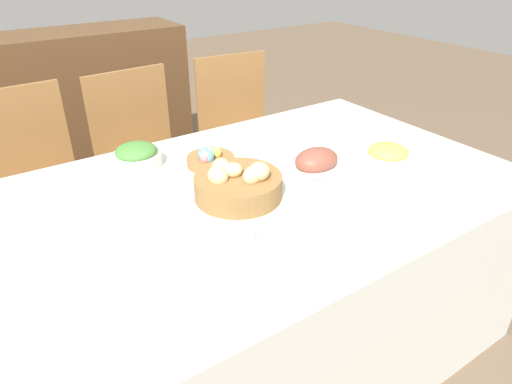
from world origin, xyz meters
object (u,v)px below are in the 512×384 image
object	(u,v)px
chair_far_right	(242,136)
drinking_cup	(368,184)
sideboard	(81,113)
knife	(389,223)
spoon	(396,220)
butter_dish	(233,235)
chair_far_left	(37,187)
pineapple_bowl	(387,158)
bread_basket	(238,184)
fork	(314,256)
dinner_plate	(353,238)
chair_far_center	(146,160)
ham_platter	(316,161)
green_salad_bowl	(137,156)
egg_basket	(211,159)

from	to	relation	value
chair_far_right	drinking_cup	size ratio (longest dim) A/B	11.33
sideboard	knife	xyz separation A→B (m)	(0.33, -2.20, 0.24)
spoon	butter_dish	bearing A→B (deg)	154.35
drinking_cup	chair_far_left	bearing A→B (deg)	125.63
sideboard	pineapple_bowl	xyz separation A→B (m)	(0.59, -1.95, 0.29)
sideboard	drinking_cup	world-z (taller)	sideboard
chair_far_left	butter_dish	bearing A→B (deg)	-76.62
bread_basket	pineapple_bowl	distance (m)	0.56
sideboard	fork	world-z (taller)	sideboard
dinner_plate	chair_far_left	bearing A→B (deg)	115.03
sideboard	knife	bearing A→B (deg)	-81.52
chair_far_center	chair_far_right	distance (m)	0.58
sideboard	chair_far_left	bearing A→B (deg)	-116.62
sideboard	knife	world-z (taller)	sideboard
ham_platter	butter_dish	bearing A→B (deg)	-156.13
bread_basket	green_salad_bowl	world-z (taller)	bread_basket
drinking_cup	butter_dish	size ratio (longest dim) A/B	0.78
green_salad_bowl	knife	distance (m)	0.92
sideboard	egg_basket	distance (m)	1.59
chair_far_center	butter_dish	xyz separation A→B (m)	(-0.18, -1.14, 0.26)
pineapple_bowl	drinking_cup	distance (m)	0.21
sideboard	pineapple_bowl	distance (m)	2.06
knife	ham_platter	bearing A→B (deg)	84.81
dinner_plate	pineapple_bowl	bearing A→B (deg)	31.34
pineapple_bowl	knife	distance (m)	0.36
pineapple_bowl	knife	bearing A→B (deg)	-136.54
chair_far_left	egg_basket	distance (m)	0.91
chair_far_right	butter_dish	bearing A→B (deg)	-117.72
spoon	chair_far_right	bearing A→B (deg)	73.80
chair_far_left	chair_far_right	size ratio (longest dim) A/B	1.00
green_salad_bowl	spoon	xyz separation A→B (m)	(0.50, -0.79, -0.04)
pineapple_bowl	dinner_plate	bearing A→B (deg)	-148.66
bread_basket	ham_platter	bearing A→B (deg)	3.09
egg_basket	butter_dish	bearing A→B (deg)	-112.05
chair_far_left	dinner_plate	size ratio (longest dim) A/B	3.84
chair_far_left	dinner_plate	distance (m)	1.49
green_salad_bowl	drinking_cup	world-z (taller)	green_salad_bowl
chair_far_right	sideboard	world-z (taller)	sideboard
chair_far_right	knife	distance (m)	1.39
bread_basket	dinner_plate	distance (m)	0.41
chair_far_left	knife	size ratio (longest dim) A/B	5.55
fork	chair_far_center	bearing A→B (deg)	91.88
ham_platter	green_salad_bowl	xyz separation A→B (m)	(-0.53, 0.39, 0.01)
chair_far_center	spoon	world-z (taller)	chair_far_center
sideboard	fork	bearing A→B (deg)	-89.01
chair_far_right	fork	xyz separation A→B (m)	(-0.62, -1.33, 0.25)
chair_far_left	egg_basket	xyz separation A→B (m)	(0.52, -0.69, 0.27)
chair_far_left	dinner_plate	xyz separation A→B (m)	(0.62, -1.33, 0.25)
spoon	butter_dish	size ratio (longest dim) A/B	1.59
bread_basket	dinner_plate	size ratio (longest dim) A/B	1.18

